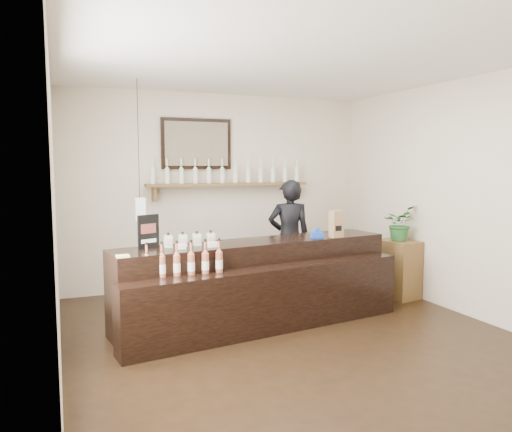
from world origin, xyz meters
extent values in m
plane|color=black|center=(0.00, 0.00, 0.00)|extent=(5.00, 5.00, 0.00)
plane|color=beige|center=(0.00, 2.50, 1.40)|extent=(4.50, 0.00, 4.50)
plane|color=beige|center=(0.00, -2.50, 1.40)|extent=(4.50, 0.00, 4.50)
plane|color=beige|center=(-2.25, 0.00, 1.40)|extent=(0.00, 5.00, 5.00)
plane|color=beige|center=(2.25, 0.00, 1.40)|extent=(0.00, 5.00, 5.00)
plane|color=white|center=(0.00, 0.00, 2.80)|extent=(5.00, 5.00, 0.00)
cube|color=brown|center=(0.10, 2.37, 1.50)|extent=(2.40, 0.25, 0.04)
cube|color=brown|center=(-0.98, 2.40, 1.38)|extent=(0.04, 0.20, 0.20)
cube|color=brown|center=(1.18, 2.40, 1.38)|extent=(0.04, 0.20, 0.20)
cube|color=black|center=(-0.35, 2.47, 2.08)|extent=(1.02, 0.04, 0.72)
cube|color=#44382C|center=(-0.35, 2.44, 2.08)|extent=(0.92, 0.01, 0.62)
cube|color=white|center=(-1.30, 1.60, 1.25)|extent=(0.12, 0.12, 0.28)
cylinder|color=black|center=(-1.30, 1.60, 2.09)|extent=(0.01, 0.01, 1.41)
cylinder|color=silver|center=(-1.00, 2.37, 1.62)|extent=(0.07, 0.07, 0.20)
cone|color=silver|center=(-1.00, 2.37, 1.75)|extent=(0.07, 0.07, 0.05)
cylinder|color=silver|center=(-1.00, 2.37, 1.81)|extent=(0.02, 0.02, 0.07)
cylinder|color=yellow|center=(-1.00, 2.37, 1.86)|extent=(0.03, 0.03, 0.02)
cylinder|color=white|center=(-1.00, 2.37, 1.60)|extent=(0.07, 0.07, 0.09)
cylinder|color=silver|center=(-0.80, 2.37, 1.62)|extent=(0.07, 0.07, 0.20)
cone|color=silver|center=(-0.80, 2.37, 1.75)|extent=(0.07, 0.07, 0.05)
cylinder|color=silver|center=(-0.80, 2.37, 1.81)|extent=(0.02, 0.02, 0.07)
cylinder|color=yellow|center=(-0.80, 2.37, 1.86)|extent=(0.03, 0.03, 0.02)
cylinder|color=white|center=(-0.80, 2.37, 1.60)|extent=(0.07, 0.07, 0.09)
cylinder|color=silver|center=(-0.60, 2.37, 1.62)|extent=(0.07, 0.07, 0.20)
cone|color=silver|center=(-0.60, 2.37, 1.75)|extent=(0.07, 0.07, 0.05)
cylinder|color=silver|center=(-0.60, 2.37, 1.81)|extent=(0.02, 0.02, 0.07)
cylinder|color=yellow|center=(-0.60, 2.37, 1.86)|extent=(0.03, 0.03, 0.02)
cylinder|color=white|center=(-0.60, 2.37, 1.60)|extent=(0.07, 0.07, 0.09)
cylinder|color=silver|center=(-0.40, 2.37, 1.62)|extent=(0.07, 0.07, 0.20)
cone|color=silver|center=(-0.40, 2.37, 1.75)|extent=(0.07, 0.07, 0.05)
cylinder|color=silver|center=(-0.40, 2.37, 1.81)|extent=(0.02, 0.02, 0.07)
cylinder|color=yellow|center=(-0.40, 2.37, 1.86)|extent=(0.03, 0.03, 0.02)
cylinder|color=white|center=(-0.40, 2.37, 1.60)|extent=(0.07, 0.07, 0.09)
cylinder|color=silver|center=(-0.20, 2.37, 1.62)|extent=(0.07, 0.07, 0.20)
cone|color=silver|center=(-0.20, 2.37, 1.75)|extent=(0.07, 0.07, 0.05)
cylinder|color=silver|center=(-0.20, 2.37, 1.81)|extent=(0.02, 0.02, 0.07)
cylinder|color=yellow|center=(-0.20, 2.37, 1.86)|extent=(0.03, 0.03, 0.02)
cylinder|color=white|center=(-0.20, 2.37, 1.60)|extent=(0.07, 0.07, 0.09)
cylinder|color=silver|center=(0.00, 2.37, 1.62)|extent=(0.07, 0.07, 0.20)
cone|color=silver|center=(0.00, 2.37, 1.75)|extent=(0.07, 0.07, 0.05)
cylinder|color=silver|center=(0.00, 2.37, 1.81)|extent=(0.02, 0.02, 0.07)
cylinder|color=yellow|center=(0.00, 2.37, 1.86)|extent=(0.03, 0.03, 0.02)
cylinder|color=white|center=(0.00, 2.37, 1.60)|extent=(0.07, 0.07, 0.09)
cylinder|color=silver|center=(0.20, 2.37, 1.62)|extent=(0.07, 0.07, 0.20)
cone|color=silver|center=(0.20, 2.37, 1.75)|extent=(0.07, 0.07, 0.05)
cylinder|color=silver|center=(0.20, 2.37, 1.81)|extent=(0.02, 0.02, 0.07)
cylinder|color=yellow|center=(0.20, 2.37, 1.86)|extent=(0.03, 0.03, 0.02)
cylinder|color=white|center=(0.20, 2.37, 1.60)|extent=(0.07, 0.07, 0.09)
cylinder|color=silver|center=(0.40, 2.37, 1.62)|extent=(0.07, 0.07, 0.20)
cone|color=silver|center=(0.40, 2.37, 1.75)|extent=(0.07, 0.07, 0.05)
cylinder|color=silver|center=(0.40, 2.37, 1.81)|extent=(0.02, 0.02, 0.07)
cylinder|color=yellow|center=(0.40, 2.37, 1.86)|extent=(0.03, 0.03, 0.02)
cylinder|color=white|center=(0.40, 2.37, 1.60)|extent=(0.07, 0.07, 0.09)
cylinder|color=silver|center=(0.60, 2.37, 1.62)|extent=(0.07, 0.07, 0.20)
cone|color=silver|center=(0.60, 2.37, 1.75)|extent=(0.07, 0.07, 0.05)
cylinder|color=silver|center=(0.60, 2.37, 1.81)|extent=(0.02, 0.02, 0.07)
cylinder|color=yellow|center=(0.60, 2.37, 1.86)|extent=(0.03, 0.03, 0.02)
cylinder|color=white|center=(0.60, 2.37, 1.60)|extent=(0.07, 0.07, 0.09)
cylinder|color=silver|center=(0.80, 2.37, 1.62)|extent=(0.07, 0.07, 0.20)
cone|color=silver|center=(0.80, 2.37, 1.75)|extent=(0.07, 0.07, 0.05)
cylinder|color=silver|center=(0.80, 2.37, 1.81)|extent=(0.02, 0.02, 0.07)
cylinder|color=yellow|center=(0.80, 2.37, 1.86)|extent=(0.03, 0.03, 0.02)
cylinder|color=white|center=(0.80, 2.37, 1.60)|extent=(0.07, 0.07, 0.09)
cylinder|color=silver|center=(1.00, 2.37, 1.62)|extent=(0.07, 0.07, 0.20)
cone|color=silver|center=(1.00, 2.37, 1.75)|extent=(0.07, 0.07, 0.05)
cylinder|color=silver|center=(1.00, 2.37, 1.81)|extent=(0.02, 0.02, 0.07)
cylinder|color=yellow|center=(1.00, 2.37, 1.86)|extent=(0.03, 0.03, 0.02)
cylinder|color=white|center=(1.00, 2.37, 1.60)|extent=(0.07, 0.07, 0.09)
cylinder|color=silver|center=(1.20, 2.37, 1.62)|extent=(0.07, 0.07, 0.20)
cone|color=silver|center=(1.20, 2.37, 1.75)|extent=(0.07, 0.07, 0.05)
cylinder|color=silver|center=(1.20, 2.37, 1.81)|extent=(0.02, 0.02, 0.07)
cylinder|color=yellow|center=(1.20, 2.37, 1.86)|extent=(0.03, 0.03, 0.02)
cylinder|color=white|center=(1.20, 2.37, 1.60)|extent=(0.07, 0.07, 0.09)
cube|color=black|center=(-0.14, 0.70, 0.46)|extent=(3.35, 1.03, 0.92)
cube|color=black|center=(-0.14, 0.26, 0.35)|extent=(3.31, 0.74, 0.70)
cube|color=white|center=(-1.06, 0.49, 0.95)|extent=(0.10, 0.04, 0.05)
cube|color=white|center=(-0.72, 0.49, 0.95)|extent=(0.10, 0.04, 0.05)
cube|color=#E1D889|center=(-1.67, 0.26, 0.76)|extent=(0.12, 0.12, 0.12)
cube|color=#E1D889|center=(-1.67, 0.26, 0.88)|extent=(0.12, 0.12, 0.12)
cube|color=silver|center=(-1.16, 0.65, 0.99)|extent=(0.08, 0.08, 0.13)
cube|color=#D0A2A9|center=(-1.16, 0.61, 0.99)|extent=(0.07, 0.00, 0.06)
cylinder|color=black|center=(-1.16, 0.65, 1.06)|extent=(0.02, 0.02, 0.03)
cube|color=silver|center=(-1.00, 0.65, 0.99)|extent=(0.08, 0.08, 0.13)
cube|color=#D0A2A9|center=(-1.00, 0.61, 0.99)|extent=(0.07, 0.00, 0.06)
cylinder|color=black|center=(-1.00, 0.65, 1.06)|extent=(0.02, 0.02, 0.03)
cube|color=silver|center=(-0.85, 0.65, 0.99)|extent=(0.08, 0.08, 0.13)
cube|color=#D0A2A9|center=(-0.85, 0.61, 0.99)|extent=(0.07, 0.00, 0.06)
cylinder|color=black|center=(-0.85, 0.65, 1.06)|extent=(0.02, 0.02, 0.03)
cube|color=silver|center=(-0.69, 0.65, 0.99)|extent=(0.08, 0.08, 0.13)
cube|color=#D0A2A9|center=(-0.69, 0.61, 0.99)|extent=(0.07, 0.00, 0.06)
cylinder|color=black|center=(-0.69, 0.65, 1.06)|extent=(0.02, 0.02, 0.03)
cylinder|color=#A65338|center=(-1.45, 0.26, 0.80)|extent=(0.07, 0.07, 0.20)
cone|color=#A65338|center=(-1.45, 0.26, 0.93)|extent=(0.07, 0.07, 0.05)
cylinder|color=#A65338|center=(-1.45, 0.26, 0.99)|extent=(0.02, 0.02, 0.07)
cylinder|color=black|center=(-1.45, 0.26, 1.03)|extent=(0.03, 0.03, 0.02)
cylinder|color=white|center=(-1.45, 0.26, 0.78)|extent=(0.07, 0.07, 0.09)
cylinder|color=#A65338|center=(-1.31, 0.26, 0.80)|extent=(0.07, 0.07, 0.20)
cone|color=#A65338|center=(-1.31, 0.26, 0.93)|extent=(0.07, 0.07, 0.05)
cylinder|color=#A65338|center=(-1.31, 0.26, 0.99)|extent=(0.02, 0.02, 0.07)
cylinder|color=black|center=(-1.31, 0.26, 1.03)|extent=(0.03, 0.03, 0.02)
cylinder|color=white|center=(-1.31, 0.26, 0.78)|extent=(0.07, 0.07, 0.09)
cylinder|color=#A65338|center=(-1.16, 0.26, 0.80)|extent=(0.07, 0.07, 0.20)
cone|color=#A65338|center=(-1.16, 0.26, 0.93)|extent=(0.07, 0.07, 0.05)
cylinder|color=#A65338|center=(-1.16, 0.26, 0.99)|extent=(0.02, 0.02, 0.07)
cylinder|color=black|center=(-1.16, 0.26, 1.03)|extent=(0.03, 0.03, 0.02)
cylinder|color=white|center=(-1.16, 0.26, 0.78)|extent=(0.07, 0.07, 0.09)
cylinder|color=#A65338|center=(-1.01, 0.26, 0.80)|extent=(0.07, 0.07, 0.20)
cone|color=#A65338|center=(-1.01, 0.26, 0.93)|extent=(0.07, 0.07, 0.05)
cylinder|color=#A65338|center=(-1.01, 0.26, 0.99)|extent=(0.02, 0.02, 0.07)
cylinder|color=black|center=(-1.01, 0.26, 1.03)|extent=(0.03, 0.03, 0.02)
cylinder|color=white|center=(-1.01, 0.26, 0.78)|extent=(0.07, 0.07, 0.09)
cylinder|color=#A65338|center=(-0.87, 0.26, 0.80)|extent=(0.07, 0.07, 0.20)
cone|color=#A65338|center=(-0.87, 0.26, 0.93)|extent=(0.07, 0.07, 0.05)
cylinder|color=#A65338|center=(-0.87, 0.26, 0.99)|extent=(0.02, 0.02, 0.07)
cylinder|color=black|center=(-0.87, 0.26, 1.03)|extent=(0.03, 0.03, 0.02)
cylinder|color=white|center=(-0.87, 0.26, 0.78)|extent=(0.07, 0.07, 0.09)
cylinder|color=#A65338|center=(-0.72, 0.26, 0.80)|extent=(0.07, 0.07, 0.20)
cone|color=#A65338|center=(-0.72, 0.26, 0.93)|extent=(0.07, 0.07, 0.05)
cylinder|color=#A65338|center=(-0.72, 0.26, 0.99)|extent=(0.02, 0.02, 0.07)
cylinder|color=black|center=(-0.72, 0.26, 1.03)|extent=(0.03, 0.03, 0.02)
cylinder|color=white|center=(-0.72, 0.26, 0.78)|extent=(0.07, 0.07, 0.09)
cube|color=black|center=(-1.36, 0.69, 1.10)|extent=(0.24, 0.12, 0.35)
cube|color=brown|center=(-1.36, 0.67, 1.13)|extent=(0.17, 0.07, 0.10)
cube|color=white|center=(-1.36, 0.67, 1.00)|extent=(0.17, 0.07, 0.04)
cube|color=#9C6C4B|center=(0.86, 0.62, 1.08)|extent=(0.16, 0.12, 0.32)
cube|color=black|center=(0.86, 0.57, 1.04)|extent=(0.09, 0.01, 0.06)
cube|color=blue|center=(0.61, 0.65, 0.96)|extent=(0.15, 0.07, 0.07)
cylinder|color=blue|center=(0.61, 0.65, 1.00)|extent=(0.08, 0.04, 0.08)
cube|color=brown|center=(2.00, 0.91, 0.39)|extent=(0.48, 0.59, 0.77)
imported|color=#27632B|center=(2.00, 0.91, 1.01)|extent=(0.55, 0.54, 0.47)
imported|color=black|center=(0.68, 1.55, 0.90)|extent=(0.74, 0.58, 1.79)
camera|label=1|loc=(-2.23, -4.51, 1.80)|focal=35.00mm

